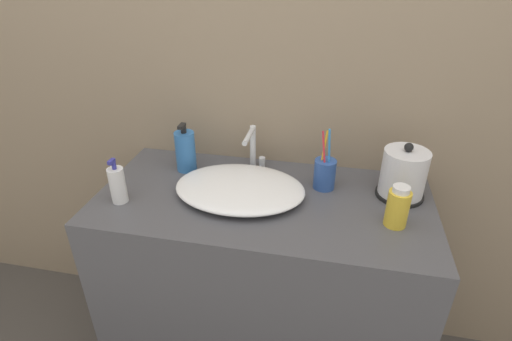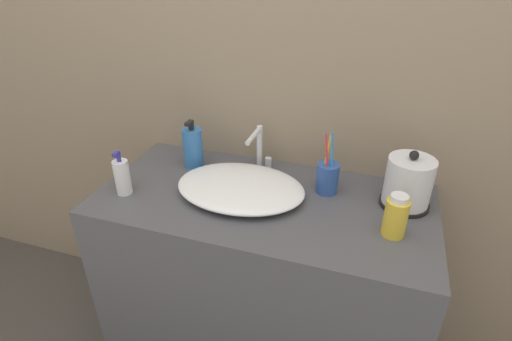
# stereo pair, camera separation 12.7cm
# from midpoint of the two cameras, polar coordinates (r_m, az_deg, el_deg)

# --- Properties ---
(wall_back) EXTENTS (6.00, 0.04, 2.60)m
(wall_back) POSITION_cam_midpoint_polar(r_m,az_deg,el_deg) (1.41, 7.67, 19.67)
(wall_back) COLOR gray
(wall_back) RESTS_ON ground_plane
(vanity_counter) EXTENTS (1.11, 0.54, 0.80)m
(vanity_counter) POSITION_cam_midpoint_polar(r_m,az_deg,el_deg) (1.58, 3.26, -16.35)
(vanity_counter) COLOR #4C4C51
(vanity_counter) RESTS_ON ground_plane
(sink_basin) EXTENTS (0.43, 0.32, 0.05)m
(sink_basin) POSITION_cam_midpoint_polar(r_m,az_deg,el_deg) (1.33, 0.51, -2.46)
(sink_basin) COLOR white
(sink_basin) RESTS_ON vanity_counter
(faucet) EXTENTS (0.06, 0.14, 0.16)m
(faucet) POSITION_cam_midpoint_polar(r_m,az_deg,el_deg) (1.45, 3.00, 3.44)
(faucet) COLOR silver
(faucet) RESTS_ON vanity_counter
(electric_kettle) EXTENTS (0.16, 0.16, 0.19)m
(electric_kettle) POSITION_cam_midpoint_polar(r_m,az_deg,el_deg) (1.36, 23.44, -1.90)
(electric_kettle) COLOR black
(electric_kettle) RESTS_ON vanity_counter
(toothbrush_cup) EXTENTS (0.07, 0.07, 0.22)m
(toothbrush_cup) POSITION_cam_midpoint_polar(r_m,az_deg,el_deg) (1.36, 12.84, -1.02)
(toothbrush_cup) COLOR #2D519E
(toothbrush_cup) RESTS_ON vanity_counter
(lotion_bottle) EXTENTS (0.07, 0.07, 0.18)m
(lotion_bottle) POSITION_cam_midpoint_polar(r_m,az_deg,el_deg) (1.49, -6.59, 3.23)
(lotion_bottle) COLOR #3370B7
(lotion_bottle) RESTS_ON vanity_counter
(shampoo_bottle) EXTENTS (0.07, 0.07, 0.13)m
(shampoo_bottle) POSITION_cam_midpoint_polar(r_m,az_deg,el_deg) (1.22, 22.23, -6.18)
(shampoo_bottle) COLOR gold
(shampoo_bottle) RESTS_ON vanity_counter
(mouthwash_bottle) EXTENTS (0.05, 0.05, 0.16)m
(mouthwash_bottle) POSITION_cam_midpoint_polar(r_m,az_deg,el_deg) (1.37, -16.08, -0.94)
(mouthwash_bottle) COLOR white
(mouthwash_bottle) RESTS_ON vanity_counter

